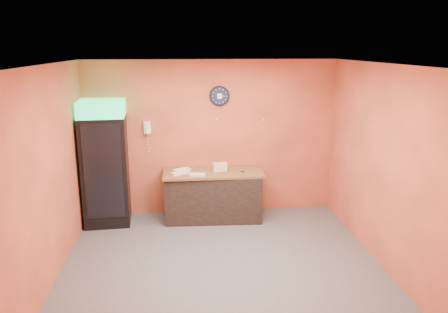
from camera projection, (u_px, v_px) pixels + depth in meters
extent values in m
plane|color=#47474C|center=(221.00, 260.00, 6.34)|extent=(4.50, 4.50, 0.00)
cube|color=#E35F40|center=(211.00, 138.00, 7.92)|extent=(4.50, 0.02, 2.80)
cube|color=#E35F40|center=(52.00, 172.00, 5.78)|extent=(0.02, 4.00, 2.80)
cube|color=#E35F40|center=(378.00, 164.00, 6.20)|extent=(0.02, 4.00, 2.80)
cube|color=white|center=(221.00, 64.00, 5.65)|extent=(4.50, 4.00, 0.02)
cube|color=black|center=(106.00, 170.00, 7.52)|extent=(0.80, 0.80, 1.88)
cube|color=#18D068|center=(102.00, 108.00, 7.26)|extent=(0.80, 0.80, 0.27)
cube|color=black|center=(100.00, 172.00, 7.13)|extent=(0.62, 0.06, 1.61)
cube|color=black|center=(213.00, 196.00, 7.81)|extent=(1.70, 0.81, 0.84)
cylinder|color=black|center=(219.00, 96.00, 7.72)|extent=(0.36, 0.05, 0.36)
cylinder|color=#0F1433|center=(220.00, 96.00, 7.70)|extent=(0.31, 0.01, 0.31)
cube|color=white|center=(220.00, 96.00, 7.69)|extent=(0.09, 0.00, 0.09)
cube|color=white|center=(147.00, 128.00, 7.72)|extent=(0.12, 0.07, 0.22)
cube|color=white|center=(147.00, 128.00, 7.67)|extent=(0.05, 0.04, 0.18)
cube|color=brown|center=(213.00, 172.00, 7.70)|extent=(1.75, 0.79, 0.04)
cube|color=beige|center=(220.00, 170.00, 7.69)|extent=(0.26, 0.14, 0.05)
cube|color=beige|center=(220.00, 167.00, 7.68)|extent=(0.26, 0.14, 0.05)
cube|color=beige|center=(220.00, 164.00, 7.66)|extent=(0.26, 0.14, 0.05)
cube|color=silver|center=(180.00, 173.00, 7.52)|extent=(0.32, 0.26, 0.04)
cube|color=silver|center=(198.00, 175.00, 7.43)|extent=(0.28, 0.14, 0.04)
cube|color=silver|center=(182.00, 170.00, 7.70)|extent=(0.32, 0.26, 0.04)
cylinder|color=silver|center=(192.00, 170.00, 7.69)|extent=(0.06, 0.06, 0.06)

